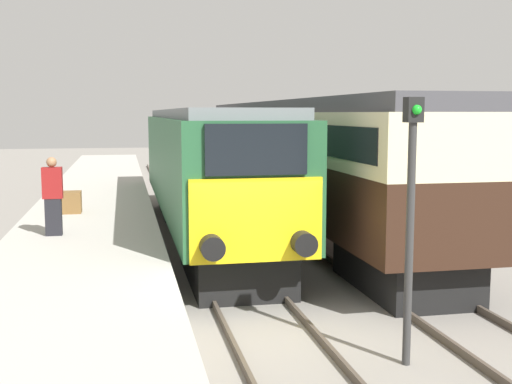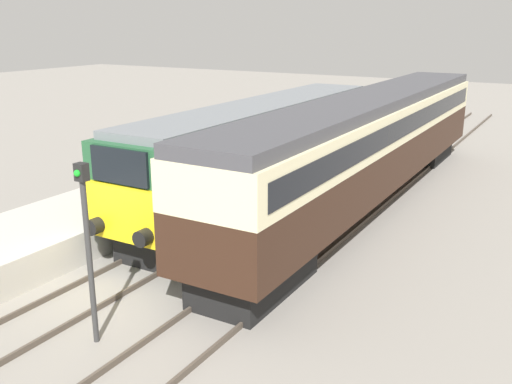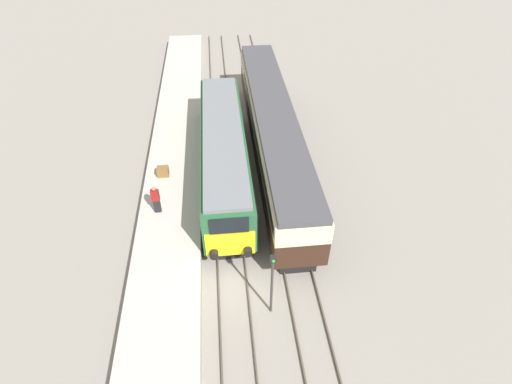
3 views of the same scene
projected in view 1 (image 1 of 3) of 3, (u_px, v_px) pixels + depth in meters
name	position (u px, v px, depth m)	size (l,w,h in m)	color
ground_plane	(264.00, 326.00, 11.33)	(120.00, 120.00, 0.00)	gray
platform_left	(92.00, 227.00, 18.38)	(3.50, 50.00, 0.96)	#B7B2A8
rails_near_track	(221.00, 259.00, 16.18)	(1.51, 60.00, 0.14)	#4C4238
rails_far_track	(349.00, 253.00, 16.87)	(1.50, 60.00, 0.14)	#4C4238
locomotive	(205.00, 167.00, 18.94)	(2.70, 15.31, 3.83)	black
passenger_carriage	(298.00, 150.00, 21.57)	(2.75, 21.28, 4.11)	black
person_on_platform	(53.00, 196.00, 14.52)	(0.44, 0.26, 1.79)	black
signal_post	(411.00, 209.00, 9.29)	(0.24, 0.28, 3.96)	#333333
luggage_crate	(68.00, 202.00, 17.85)	(0.70, 0.56, 0.60)	brown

